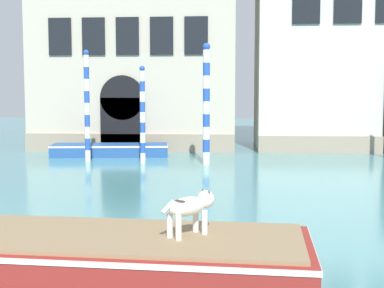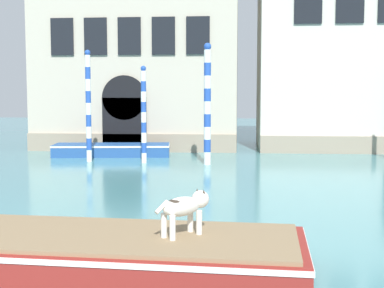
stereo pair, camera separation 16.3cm
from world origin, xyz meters
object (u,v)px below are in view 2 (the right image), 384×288
mooring_pole_0 (207,104)px  mooring_pole_3 (88,106)px  boat_moored_near_palazzo (112,150)px  mooring_pole_1 (144,114)px  dog_on_deck (185,207)px  boat_foreground (31,249)px

mooring_pole_0 → mooring_pole_3: 4.91m
mooring_pole_3 → mooring_pole_0: bearing=-5.7°
boat_moored_near_palazzo → mooring_pole_1: mooring_pole_1 is taller
dog_on_deck → mooring_pole_3: bearing=65.8°
boat_foreground → mooring_pole_0: (2.03, 12.89, 2.07)m
boat_foreground → boat_moored_near_palazzo: size_ratio=1.63×
boat_foreground → boat_moored_near_palazzo: bearing=102.0°
boat_moored_near_palazzo → mooring_pole_1: 3.48m
mooring_pole_3 → boat_foreground: bearing=-77.9°
boat_foreground → mooring_pole_0: 13.21m
boat_moored_near_palazzo → mooring_pole_0: mooring_pole_0 is taller
boat_foreground → mooring_pole_3: 13.82m
mooring_pole_0 → mooring_pole_1: (-2.57, 0.28, -0.43)m
dog_on_deck → mooring_pole_3: mooring_pole_3 is taller
dog_on_deck → mooring_pole_0: size_ratio=0.17×
mooring_pole_1 → mooring_pole_3: (-2.32, 0.20, 0.33)m
boat_moored_near_palazzo → mooring_pole_3: mooring_pole_3 is taller
mooring_pole_0 → boat_foreground: bearing=-99.0°
boat_foreground → dog_on_deck: bearing=2.2°
boat_foreground → mooring_pole_0: size_ratio=1.83×
mooring_pole_1 → mooring_pole_3: size_ratio=0.85×
boat_foreground → mooring_pole_0: bearing=84.1°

